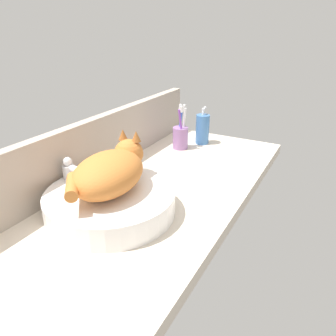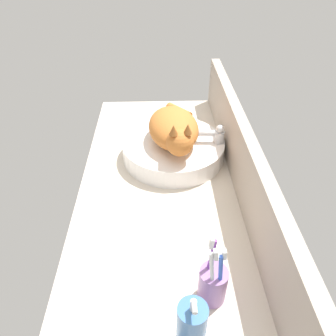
% 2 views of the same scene
% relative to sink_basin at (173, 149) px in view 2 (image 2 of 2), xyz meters
% --- Properties ---
extents(ground_plane, '(1.27, 0.54, 0.04)m').
position_rel_sink_basin_xyz_m(ground_plane, '(0.18, -0.04, -0.05)').
color(ground_plane, beige).
extents(backsplash_panel, '(1.27, 0.04, 0.20)m').
position_rel_sink_basin_xyz_m(backsplash_panel, '(0.18, 0.21, 0.07)').
color(backsplash_panel, '#AD9E8E').
rests_on(backsplash_panel, ground_plane).
extents(sink_basin, '(0.37, 0.37, 0.07)m').
position_rel_sink_basin_xyz_m(sink_basin, '(0.00, 0.00, 0.00)').
color(sink_basin, white).
rests_on(sink_basin, ground_plane).
extents(cat, '(0.32, 0.20, 0.14)m').
position_rel_sink_basin_xyz_m(cat, '(0.01, 0.00, 0.09)').
color(cat, '#CC7533').
rests_on(cat, sink_basin).
extents(faucet, '(0.04, 0.12, 0.14)m').
position_rel_sink_basin_xyz_m(faucet, '(0.01, 0.15, 0.04)').
color(faucet, silver).
rests_on(faucet, ground_plane).
extents(soap_dispenser, '(0.06, 0.06, 0.16)m').
position_rel_sink_basin_xyz_m(soap_dispenser, '(0.66, 0.00, 0.03)').
color(soap_dispenser, '#3F72B2').
rests_on(soap_dispenser, ground_plane).
extents(toothbrush_cup, '(0.06, 0.06, 0.19)m').
position_rel_sink_basin_xyz_m(toothbrush_cup, '(0.56, 0.06, 0.02)').
color(toothbrush_cup, '#996BA8').
rests_on(toothbrush_cup, ground_plane).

